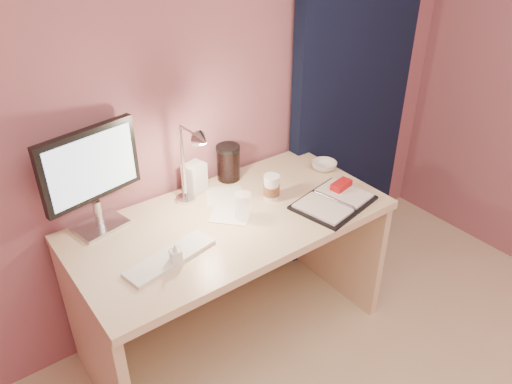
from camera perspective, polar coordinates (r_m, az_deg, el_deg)
room at (r=2.80m, az=9.93°, el=13.62°), size 3.50×3.50×3.50m
desk at (r=2.38m, az=-3.75°, el=-6.62°), size 1.40×0.70×0.73m
monitor at (r=2.10m, az=-18.46°, el=2.24°), size 0.42×0.19×0.45m
keyboard at (r=1.99m, az=-9.77°, el=-7.39°), size 0.40×0.18×0.02m
planner at (r=2.32m, az=8.92°, el=-0.95°), size 0.40×0.33×0.06m
paper_a at (r=2.22m, az=-2.84°, el=-2.47°), size 0.24×0.24×0.00m
paper_b at (r=2.35m, az=-3.60°, el=-0.43°), size 0.23×0.23×0.00m
paper_c at (r=2.28m, az=-3.29°, el=-1.50°), size 0.18×0.18×0.00m
coffee_cup at (r=2.30m, az=1.79°, el=0.46°), size 0.08×0.08×0.12m
clear_cup at (r=2.16m, az=-1.47°, el=-1.64°), size 0.07×0.07×0.12m
bowl at (r=2.59m, az=7.79°, el=3.01°), size 0.14×0.14×0.04m
lotion_bottle at (r=1.94m, az=-9.17°, el=-6.99°), size 0.05×0.05×0.09m
dark_jar at (r=2.46m, az=-3.17°, el=3.18°), size 0.11×0.11×0.16m
product_box at (r=2.36m, az=-7.01°, el=1.60°), size 0.11×0.10×0.15m
desk_lamp at (r=2.14m, az=-7.29°, el=3.53°), size 0.10×0.25×0.40m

